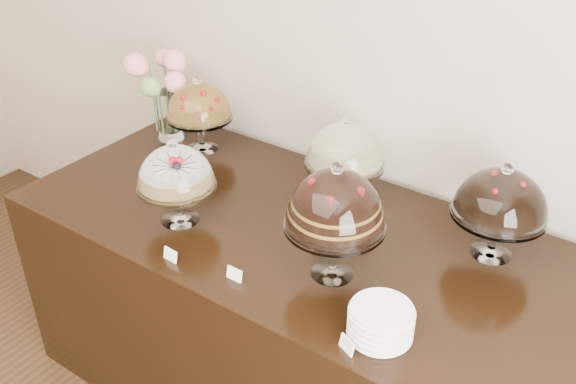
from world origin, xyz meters
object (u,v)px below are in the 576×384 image
Objects in this scene: display_counter at (295,317)px; cake_stand_dark_choco at (502,198)px; cake_stand_fruit_tart at (199,104)px; plate_stack at (381,322)px; flower_vase at (163,87)px; cake_stand_choco_layer at (336,204)px; cake_stand_cheesecake at (345,149)px; cake_stand_sugar_sponge at (175,172)px.

cake_stand_dark_choco is at bearing 21.83° from display_counter.
plate_stack is at bearing -26.17° from cake_stand_fruit_tart.
cake_stand_dark_choco is (0.66, 0.26, 0.68)m from display_counter.
flower_vase is at bearing 163.50° from display_counter.
plate_stack is at bearing -102.23° from cake_stand_dark_choco.
cake_stand_dark_choco is at bearing -0.33° from flower_vase.
cake_stand_choco_layer reaches higher than flower_vase.
cake_stand_fruit_tart is 1.84× the size of plate_stack.
cake_stand_fruit_tart is at bearing 158.37° from display_counter.
cake_stand_dark_choco reaches higher than cake_stand_fruit_tart.
display_counter is at bearing -16.50° from flower_vase.
cake_stand_cheesecake is at bearing 178.52° from cake_stand_dark_choco.
cake_stand_fruit_tart is at bearing 179.12° from cake_stand_dark_choco.
flower_vase is at bearing -176.60° from cake_stand_fruit_tart.
display_counter is at bearing 148.94° from cake_stand_choco_layer.
cake_stand_choco_layer is at bearing -24.28° from cake_stand_fruit_tart.
cake_stand_choco_layer is at bearing -133.65° from cake_stand_dark_choco.
cake_stand_dark_choco is 0.63m from plate_stack.
cake_stand_choco_layer reaches higher than cake_stand_cheesecake.
cake_stand_sugar_sponge is at bearing -42.38° from flower_vase.
cake_stand_choco_layer is 0.39m from plate_stack.
cake_stand_choco_layer is at bearing -63.31° from cake_stand_cheesecake.
plate_stack reaches higher than display_counter.
cake_stand_cheesecake is at bearing 48.58° from cake_stand_sugar_sponge.
flower_vase is at bearing 157.50° from plate_stack.
cake_stand_cheesecake is 1.02× the size of cake_stand_fruit_tart.
plate_stack is (0.49, -0.61, -0.17)m from cake_stand_cheesecake.
flower_vase reaches higher than cake_stand_cheesecake.
cake_stand_fruit_tart is (-1.38, 0.02, -0.01)m from cake_stand_dark_choco.
cake_stand_cheesecake is (0.43, 0.49, 0.01)m from cake_stand_sugar_sponge.
cake_stand_choco_layer is at bearing -19.96° from flower_vase.
flower_vase is (-0.53, 0.48, 0.05)m from cake_stand_sugar_sponge.
cake_stand_cheesecake is 0.62m from cake_stand_dark_choco.
display_counter is 0.79m from cake_stand_choco_layer.
cake_stand_choco_layer is at bearing -31.06° from display_counter.
cake_stand_fruit_tart is at bearing 179.60° from cake_stand_cheesecake.
cake_stand_dark_choco is 0.85× the size of flower_vase.
plate_stack is at bearing -7.32° from cake_stand_sugar_sponge.
cake_stand_dark_choco is (0.62, -0.02, 0.01)m from cake_stand_cheesecake.
display_counter is 0.98m from cake_stand_dark_choco.
cake_stand_cheesecake is at bearing 0.40° from flower_vase.
cake_stand_fruit_tart is (-0.76, 0.01, -0.00)m from cake_stand_cheesecake.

